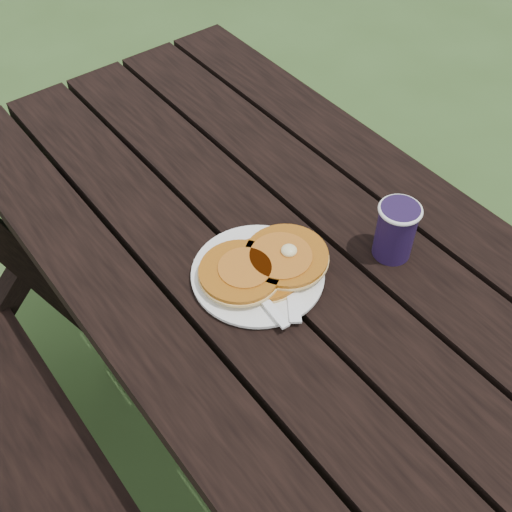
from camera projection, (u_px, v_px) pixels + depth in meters
ground at (314, 482)px, 1.64m from camera, size 60.00×60.00×0.00m
picnic_table at (326, 412)px, 1.37m from camera, size 1.36×1.80×0.75m
plate at (258, 275)px, 1.12m from camera, size 0.25×0.25×0.01m
pancake_stack at (265, 265)px, 1.11m from camera, size 0.23×0.16×0.04m
knife at (291, 280)px, 1.10m from camera, size 0.12×0.16×0.00m
fork at (268, 304)px, 1.06m from camera, size 0.05×0.16×0.01m
coffee_cup at (396, 228)px, 1.12m from camera, size 0.08×0.08×0.11m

